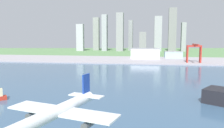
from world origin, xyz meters
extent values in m
plane|color=#5B8450|center=(0.00, 300.00, 0.00)|extent=(2400.00, 2400.00, 0.00)
cube|color=#385675|center=(0.00, 240.00, 0.07)|extent=(840.00, 360.00, 0.15)
cube|color=#9B969C|center=(0.00, 490.00, 1.25)|extent=(840.00, 140.00, 2.50)
cylinder|color=silver|center=(8.61, 80.49, 26.78)|extent=(12.87, 36.24, 3.67)
cube|color=silver|center=(9.07, 82.26, 26.23)|extent=(35.74, 16.67, 0.50)
cube|color=#193899|center=(12.80, 96.38, 30.82)|extent=(1.60, 4.36, 8.80)
cube|color=silver|center=(12.80, 96.38, 27.52)|extent=(13.15, 7.09, 0.36)
cylinder|color=#4C4F54|center=(18.22, 78.71, 24.22)|extent=(3.26, 5.46, 2.02)
cylinder|color=#4C4F54|center=(-0.64, 83.69, 24.22)|extent=(3.26, 5.46, 2.02)
cube|color=#B72D23|center=(104.38, 439.08, 16.69)|extent=(2.20, 2.20, 28.38)
cube|color=#B72D23|center=(127.06, 439.08, 16.69)|extent=(2.20, 2.20, 28.38)
cube|color=#B72D23|center=(104.38, 447.08, 16.69)|extent=(2.20, 2.20, 28.38)
cube|color=#B72D23|center=(127.06, 447.08, 16.69)|extent=(2.20, 2.20, 28.38)
cube|color=#B72D23|center=(115.72, 443.08, 32.28)|extent=(25.07, 10.00, 2.80)
cube|color=#B72D23|center=(115.72, 431.37, 35.08)|extent=(2.60, 46.85, 2.60)
cube|color=white|center=(29.10, 512.93, 12.70)|extent=(59.64, 36.82, 20.40)
cube|color=gray|center=(29.10, 512.93, 23.50)|extent=(60.84, 37.56, 1.20)
cube|color=#99BCD1|center=(90.12, 535.72, 8.98)|extent=(37.59, 26.64, 12.96)
cube|color=gray|center=(90.12, 535.72, 16.06)|extent=(38.34, 27.17, 1.20)
cube|color=#A5A6AF|center=(-198.90, 790.12, 46.33)|extent=(24.28, 16.92, 92.67)
cube|color=gray|center=(-151.36, 833.18, 59.02)|extent=(21.07, 16.54, 118.04)
cube|color=#91969C|center=(-114.47, 802.20, 62.42)|extent=(17.59, 21.39, 124.83)
cube|color=gray|center=(-60.57, 798.57, 64.93)|extent=(23.45, 24.77, 129.85)
cube|color=gray|center=(-27.09, 843.83, 53.94)|extent=(14.55, 23.74, 107.89)
cube|color=gray|center=(17.33, 799.55, 32.60)|extent=(22.99, 27.61, 65.20)
cube|color=#92969A|center=(67.73, 817.81, 59.17)|extent=(24.93, 25.76, 118.33)
cube|color=slate|center=(114.83, 811.90, 72.42)|extent=(25.60, 14.10, 144.84)
cube|color=gray|center=(152.36, 818.81, 48.24)|extent=(14.51, 21.02, 96.48)
camera|label=1|loc=(34.00, 20.12, 48.11)|focal=36.49mm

